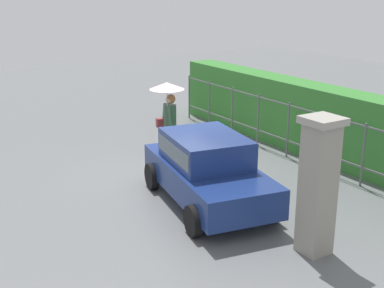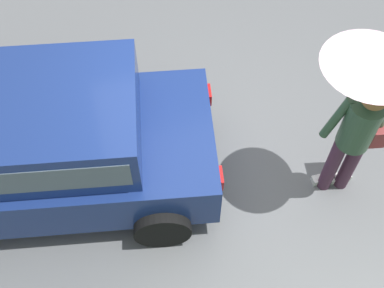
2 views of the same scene
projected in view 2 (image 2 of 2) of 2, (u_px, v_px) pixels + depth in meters
ground_plane at (216, 167)px, 5.72m from camera, size 40.00×40.00×0.00m
car at (41, 142)px, 4.95m from camera, size 3.94×2.37×1.48m
pedestrian at (365, 100)px, 4.41m from camera, size 0.90×0.90×2.06m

